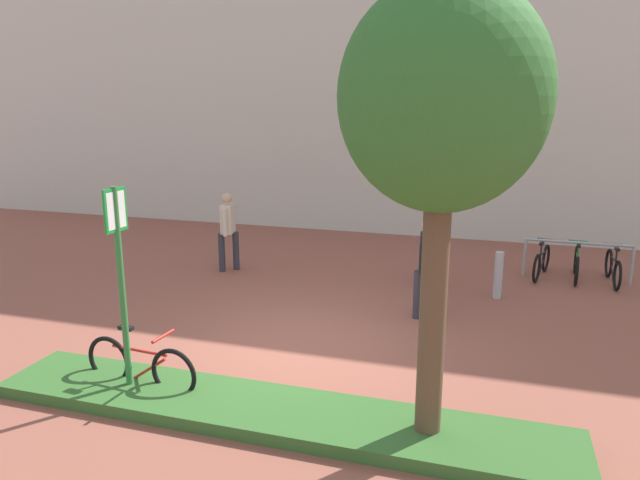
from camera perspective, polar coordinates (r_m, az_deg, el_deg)
name	(u,v)px	position (r m, az deg, el deg)	size (l,w,h in m)	color
ground_plane	(301,347)	(8.95, -1.92, -10.45)	(60.00, 60.00, 0.00)	brown
building_facade	(402,49)	(16.61, 8.11, 18.09)	(28.00, 1.20, 10.00)	beige
planter_strip	(270,412)	(7.11, -4.93, -16.55)	(7.00, 1.10, 0.16)	#336028
tree_sidewalk	(443,102)	(5.77, 12.02, 13.13)	(2.02, 2.02, 4.79)	brown
parking_sign_post	(120,264)	(7.35, -19.12, -2.24)	(0.08, 0.36, 2.67)	#2D7238
bike_at_sign	(140,365)	(7.90, -17.27, -11.70)	(1.68, 0.42, 0.86)	black
bike_rack_cluster	(577,264)	(13.15, 23.96, -2.15)	(2.11, 1.63, 0.83)	#99999E
bollard_steel	(498,275)	(11.40, 17.16, -3.32)	(0.16, 0.16, 0.90)	#ADADB2
person_suited_dark	(427,262)	(9.96, 10.46, -2.15)	(0.38, 0.60, 1.72)	#2D2D38
person_suited_navy	(431,237)	(11.77, 10.90, 0.24)	(0.43, 0.61, 1.72)	#383342
person_shirt_blue	(228,227)	(12.70, -9.05, 1.29)	(0.37, 0.60, 1.72)	#2D2D38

